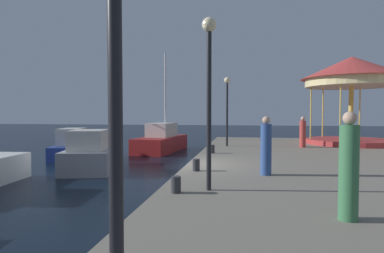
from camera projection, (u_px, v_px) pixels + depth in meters
The scene contains 13 objects.
ground_plane at pixel (187, 184), 12.38m from camera, with size 120.00×120.00×0.00m, color black.
motorboat_grey at pixel (93, 155), 15.41m from camera, with size 2.99×4.60×1.95m.
motorboat_blue at pixel (74, 147), 19.85m from camera, with size 2.67×4.97×1.81m.
sailboat_red at pixel (161, 141), 23.02m from camera, with size 2.85×5.84×7.07m.
carousel at pixel (352, 79), 19.93m from camera, with size 6.03×6.03×5.38m.
lamp_post_mid_promenade at pixel (209, 72), 7.98m from camera, with size 0.36×0.36×4.27m.
lamp_post_far_end at pixel (227, 98), 18.79m from camera, with size 0.36×0.36×4.00m.
bollard_south at pixel (196, 165), 10.78m from camera, with size 0.24×0.24×0.40m, color #2D2D33.
bollard_center at pixel (212, 149), 15.51m from camera, with size 0.24×0.24×0.40m, color #2D2D33.
bollard_north at pixel (176, 185), 7.82m from camera, with size 0.24×0.24×0.40m, color #2D2D33.
person_by_the_water at pixel (349, 169), 5.80m from camera, with size 0.34×0.34×1.95m.
person_near_carousel at pixel (266, 147), 10.04m from camera, with size 0.34×0.34×1.82m.
person_far_corner at pixel (303, 133), 18.16m from camera, with size 0.34×0.34×1.73m.
Camera 1 is at (2.12, -12.10, 2.73)m, focal length 30.38 mm.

